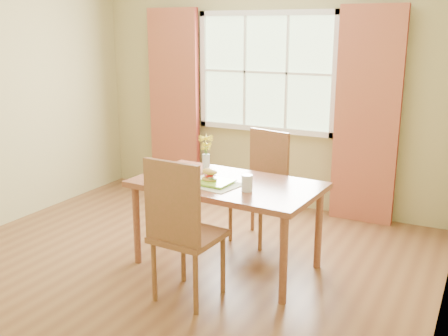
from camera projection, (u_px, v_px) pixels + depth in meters
room at (175, 108)px, 4.20m from camera, size 4.24×3.84×2.74m
window at (266, 72)px, 5.76m from camera, size 1.62×0.06×1.32m
curtain_left at (174, 103)px, 6.30m from camera, size 0.65×0.08×2.20m
curtain_right at (367, 117)px, 5.28m from camera, size 0.65×0.08×2.20m
dining_table at (227, 191)px, 4.34m from camera, size 1.57×0.94×0.74m
chair_near at (181, 226)px, 3.75m from camera, size 0.49×0.49×1.10m
chair_far at (263, 181)px, 4.97m from camera, size 0.52×0.52×1.04m
placemat at (212, 184)px, 4.26m from camera, size 0.50×0.41×0.01m
plate at (215, 183)px, 4.25m from camera, size 0.27×0.27×0.01m
croissant_sandwich at (210, 175)px, 4.26m from camera, size 0.16×0.12×0.11m
water_glass at (247, 183)px, 4.07m from camera, size 0.09×0.09×0.13m
flower_vase at (206, 150)px, 4.57m from camera, size 0.13×0.13×0.33m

